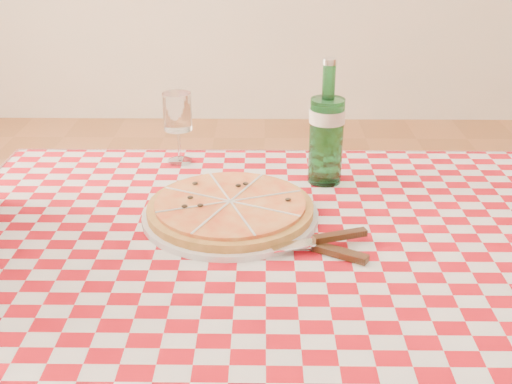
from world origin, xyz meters
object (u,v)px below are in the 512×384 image
at_px(pizza_plate, 230,207).
at_px(dining_table, 265,275).
at_px(wine_glass, 178,128).
at_px(water_bottle, 327,122).

bearing_deg(pizza_plate, dining_table, -40.62).
distance_m(dining_table, wine_glass, 0.46).
bearing_deg(dining_table, pizza_plate, 139.38).
height_order(pizza_plate, water_bottle, water_bottle).
xyz_separation_m(dining_table, wine_glass, (-0.21, 0.37, 0.19)).
bearing_deg(water_bottle, pizza_plate, -137.69).
relative_size(dining_table, water_bottle, 4.17).
bearing_deg(wine_glass, pizza_plate, -65.15).
xyz_separation_m(pizza_plate, water_bottle, (0.21, 0.19, 0.12)).
bearing_deg(pizza_plate, wine_glass, 114.85).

